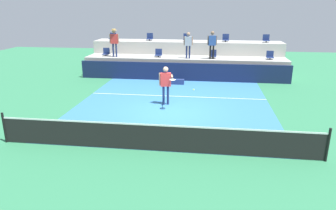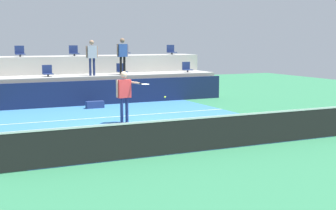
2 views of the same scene
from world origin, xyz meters
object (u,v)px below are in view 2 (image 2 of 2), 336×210
stadium_chair_upper_right (125,51)px  tennis_ball (165,97)px  stadium_chair_lower_left (48,72)px  stadium_chair_lower_far_right (187,68)px  stadium_chair_lower_right (122,70)px  equipment_bag (95,105)px  stadium_chair_upper_center (74,52)px  spectator_in_grey (122,53)px  tennis_player (125,91)px  stadium_chair_upper_far_right (171,51)px  stadium_chair_upper_left (20,52)px  spectator_leaning_on_rail (92,54)px

stadium_chair_upper_right → tennis_ball: 8.86m
stadium_chair_lower_left → stadium_chair_lower_far_right: same height
tennis_ball → stadium_chair_lower_right: bearing=82.9°
equipment_bag → stadium_chair_upper_center: bearing=87.5°
spectator_in_grey → tennis_ball: bearing=-96.8°
tennis_player → stadium_chair_upper_far_right: bearing=54.9°
stadium_chair_lower_right → spectator_in_grey: size_ratio=0.30×
stadium_chair_lower_far_right → stadium_chair_upper_far_right: (-0.03, 1.80, 0.85)m
equipment_bag → stadium_chair_upper_left: bearing=121.0°
stadium_chair_upper_left → stadium_chair_upper_center: bearing=0.0°
stadium_chair_lower_left → equipment_bag: bearing=-55.9°
spectator_leaning_on_rail → spectator_in_grey: size_ratio=0.95×
stadium_chair_upper_left → spectator_leaning_on_rail: bearing=-37.2°
stadium_chair_upper_left → tennis_player: stadium_chair_upper_left is taller
stadium_chair_lower_right → tennis_ball: stadium_chair_lower_right is taller
stadium_chair_lower_left → spectator_leaning_on_rail: spectator_leaning_on_rail is taller
stadium_chair_upper_far_right → equipment_bag: size_ratio=0.68×
stadium_chair_lower_right → tennis_ball: (-0.84, -6.78, -0.56)m
stadium_chair_upper_left → stadium_chair_upper_center: (2.60, 0.00, 0.00)m
stadium_chair_lower_right → tennis_player: tennis_player is taller
stadium_chair_upper_left → tennis_ball: bearing=-67.2°
tennis_player → spectator_in_grey: bearing=70.6°
tennis_player → stadium_chair_lower_right: bearing=71.1°
stadium_chair_upper_center → stadium_chair_lower_right: bearing=-44.2°
stadium_chair_lower_left → tennis_player: tennis_player is taller
stadium_chair_lower_right → stadium_chair_upper_far_right: (3.52, 1.80, 0.85)m
stadium_chair_upper_center → spectator_leaning_on_rail: bearing=-82.7°
tennis_player → equipment_bag: (0.14, 4.07, -0.97)m
tennis_player → equipment_bag: tennis_player is taller
equipment_bag → stadium_chair_lower_far_right: bearing=21.8°
stadium_chair_lower_far_right → spectator_in_grey: bearing=-174.0°
spectator_in_grey → equipment_bag: spectator_in_grey is taller
stadium_chair_lower_right → stadium_chair_lower_far_right: size_ratio=1.00×
stadium_chair_upper_left → spectator_leaning_on_rail: size_ratio=0.32×
spectator_leaning_on_rail → stadium_chair_lower_right: bearing=13.7°
stadium_chair_upper_right → equipment_bag: bearing=-125.4°
stadium_chair_upper_right → spectator_leaning_on_rail: bearing=-137.8°
stadium_chair_upper_right → stadium_chair_upper_center: bearing=180.0°
stadium_chair_upper_far_right → equipment_bag: stadium_chair_upper_far_right is taller
stadium_chair_lower_far_right → tennis_ball: stadium_chair_lower_far_right is taller
stadium_chair_lower_right → stadium_chair_upper_right: size_ratio=1.00×
stadium_chair_lower_far_right → equipment_bag: stadium_chair_lower_far_right is taller
stadium_chair_upper_center → spectator_in_grey: bearing=-51.0°
stadium_chair_lower_far_right → tennis_player: (-5.72, -6.30, -0.34)m
stadium_chair_upper_left → tennis_player: bearing=-74.3°
stadium_chair_lower_left → tennis_ball: stadium_chair_lower_left is taller
stadium_chair_upper_left → tennis_ball: stadium_chair_upper_left is taller
stadium_chair_upper_left → tennis_ball: (3.60, -8.58, -1.41)m
stadium_chair_upper_left → stadium_chair_lower_right: bearing=-22.0°
stadium_chair_upper_left → stadium_chair_upper_right: 5.29m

